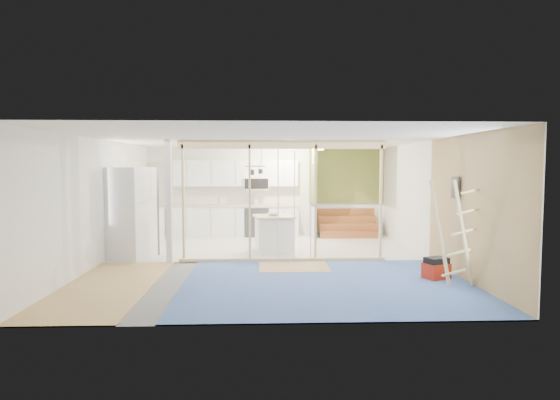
{
  "coord_description": "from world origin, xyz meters",
  "views": [
    {
      "loc": [
        -0.13,
        -9.88,
        2.02
      ],
      "look_at": [
        0.26,
        0.6,
        1.29
      ],
      "focal_mm": 30.0,
      "sensor_mm": 36.0,
      "label": 1
    }
  ],
  "objects_px": {
    "fridge": "(130,213)",
    "island": "(274,234)",
    "toolbox": "(436,269)",
    "ladder": "(455,233)"
  },
  "relations": [
    {
      "from": "toolbox",
      "to": "ladder",
      "type": "bearing_deg",
      "value": -103.93
    },
    {
      "from": "fridge",
      "to": "island",
      "type": "xyz_separation_m",
      "value": [
        3.19,
        0.65,
        -0.57
      ]
    },
    {
      "from": "fridge",
      "to": "island",
      "type": "relative_size",
      "value": 1.98
    },
    {
      "from": "island",
      "to": "toolbox",
      "type": "distance_m",
      "value": 4.0
    },
    {
      "from": "toolbox",
      "to": "fridge",
      "type": "bearing_deg",
      "value": 137.26
    },
    {
      "from": "fridge",
      "to": "island",
      "type": "distance_m",
      "value": 3.3
    },
    {
      "from": "fridge",
      "to": "ladder",
      "type": "height_order",
      "value": "fridge"
    },
    {
      "from": "ladder",
      "to": "fridge",
      "type": "bearing_deg",
      "value": 148.38
    },
    {
      "from": "fridge",
      "to": "island",
      "type": "bearing_deg",
      "value": 30.64
    },
    {
      "from": "island",
      "to": "ladder",
      "type": "relative_size",
      "value": 0.57
    }
  ]
}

